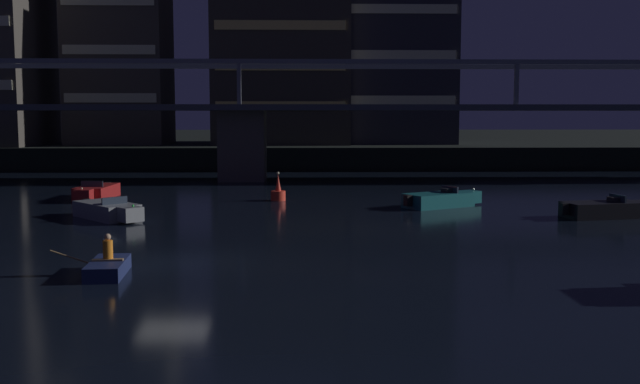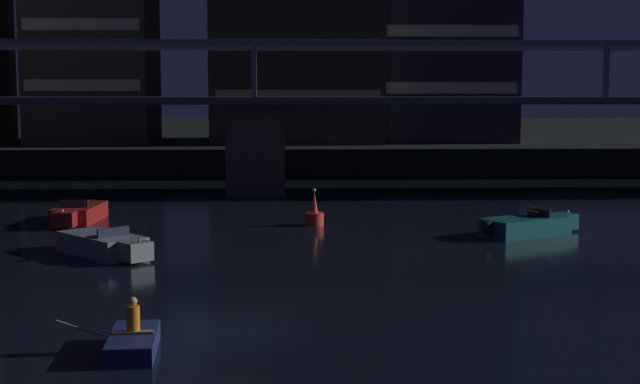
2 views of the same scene
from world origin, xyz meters
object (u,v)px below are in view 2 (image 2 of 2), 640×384
at_px(speedboat_mid_left, 105,245).
at_px(dinghy_with_paddler, 133,342).
at_px(channel_buoy, 314,215).
at_px(speedboat_mid_center, 528,226).
at_px(river_bridge, 256,121).
at_px(speedboat_near_center, 78,214).
at_px(tower_east_tall, 435,7).
at_px(tower_central, 296,24).

bearing_deg(speedboat_mid_left, dinghy_with_paddler, -75.63).
bearing_deg(channel_buoy, speedboat_mid_center, -19.15).
relative_size(river_bridge, speedboat_near_center, 17.32).
bearing_deg(tower_east_tall, channel_buoy, -108.30).
bearing_deg(dinghy_with_paddler, speedboat_near_center, 106.39).
relative_size(tower_central, channel_buoy, 11.28).
bearing_deg(dinghy_with_paddler, channel_buoy, 76.42).
bearing_deg(channel_buoy, river_bridge, 102.77).
xyz_separation_m(tower_east_tall, speedboat_mid_center, (-1.90, -37.30, -13.05)).
xyz_separation_m(tower_east_tall, speedboat_mid_left, (-19.56, -41.57, -13.05)).
relative_size(tower_east_tall, dinghy_with_paddler, 8.55).
bearing_deg(speedboat_mid_center, speedboat_near_center, 167.39).
distance_m(river_bridge, channel_buoy, 15.15).
xyz_separation_m(river_bridge, tower_east_tall, (14.49, 19.80, 8.98)).
bearing_deg(speedboat_mid_center, tower_central, 105.11).
relative_size(speedboat_mid_center, dinghy_with_paddler, 1.83).
xyz_separation_m(river_bridge, channel_buoy, (3.23, -14.25, -4.01)).
height_order(speedboat_mid_left, dinghy_with_paddler, dinghy_with_paddler).
relative_size(tower_central, speedboat_mid_left, 4.40).
bearing_deg(speedboat_mid_center, dinghy_with_paddler, -129.62).
height_order(river_bridge, speedboat_near_center, river_bridge).
bearing_deg(tower_east_tall, speedboat_mid_left, -115.20).
height_order(river_bridge, dinghy_with_paddler, river_bridge).
bearing_deg(speedboat_near_center, speedboat_mid_center, -12.61).
xyz_separation_m(speedboat_near_center, channel_buoy, (11.42, -1.40, 0.06)).
bearing_deg(dinghy_with_paddler, speedboat_mid_center, 50.38).
bearing_deg(dinghy_with_paddler, tower_east_tall, 73.45).
bearing_deg(tower_east_tall, speedboat_near_center, -124.79).
bearing_deg(channel_buoy, speedboat_near_center, 173.02).
relative_size(tower_east_tall, speedboat_mid_center, 4.68).
height_order(speedboat_near_center, speedboat_mid_left, same).
height_order(tower_east_tall, dinghy_with_paddler, tower_east_tall).
distance_m(river_bridge, speedboat_near_center, 15.77).
bearing_deg(tower_central, tower_east_tall, 3.74).
distance_m(river_bridge, speedboat_mid_left, 22.72).
relative_size(speedboat_mid_left, dinghy_with_paddler, 1.69).
bearing_deg(river_bridge, speedboat_mid_center, -54.27).
relative_size(tower_east_tall, channel_buoy, 12.98).
relative_size(tower_east_tall, speedboat_mid_left, 5.07).
bearing_deg(river_bridge, dinghy_with_paddler, -92.85).
xyz_separation_m(tower_central, dinghy_with_paddler, (-4.46, -53.83, -11.70)).
bearing_deg(speedboat_near_center, channel_buoy, -6.98).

